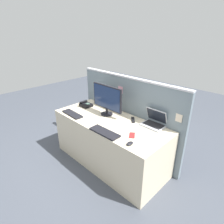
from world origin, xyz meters
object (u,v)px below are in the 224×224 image
(keyboard_spare, at_px, (72,114))
(keyboard_main, at_px, (104,132))
(laptop, at_px, (155,121))
(computer_mouse_right_hand, at_px, (130,143))
(desktop_monitor, at_px, (107,99))
(tv_remote, at_px, (133,120))
(desk_phone, at_px, (86,105))
(cell_phone_white_slab, at_px, (149,145))
(cell_phone_red_case, at_px, (132,135))
(pen_cup, at_px, (97,101))

(keyboard_spare, bearing_deg, keyboard_main, -0.33)
(keyboard_spare, bearing_deg, laptop, 30.65)
(keyboard_spare, relative_size, computer_mouse_right_hand, 4.14)
(desktop_monitor, bearing_deg, keyboard_main, -47.24)
(laptop, bearing_deg, keyboard_main, -117.96)
(desktop_monitor, bearing_deg, tv_remote, 14.95)
(computer_mouse_right_hand, bearing_deg, desk_phone, 165.90)
(laptop, height_order, desk_phone, laptop)
(keyboard_spare, xyz_separation_m, cell_phone_white_slab, (1.36, 0.14, -0.01))
(keyboard_main, bearing_deg, tv_remote, 85.38)
(tv_remote, bearing_deg, cell_phone_red_case, -95.62)
(keyboard_spare, relative_size, pen_cup, 2.41)
(laptop, bearing_deg, desktop_monitor, -164.11)
(desktop_monitor, xyz_separation_m, computer_mouse_right_hand, (0.81, -0.41, -0.25))
(keyboard_main, xyz_separation_m, keyboard_spare, (-0.78, 0.03, 0.00))
(desk_phone, height_order, keyboard_spare, desk_phone)
(laptop, xyz_separation_m, cell_phone_red_case, (-0.04, -0.44, -0.06))
(cell_phone_white_slab, height_order, tv_remote, tv_remote)
(keyboard_spare, xyz_separation_m, cell_phone_red_case, (1.08, 0.17, -0.01))
(desk_phone, height_order, pen_cup, pen_cup)
(computer_mouse_right_hand, bearing_deg, tv_remote, 127.50)
(desk_phone, bearing_deg, pen_cup, 82.72)
(pen_cup, height_order, tv_remote, pen_cup)
(computer_mouse_right_hand, height_order, pen_cup, pen_cup)
(laptop, distance_m, computer_mouse_right_hand, 0.63)
(keyboard_spare, bearing_deg, cell_phone_white_slab, 8.04)
(desktop_monitor, relative_size, pen_cup, 3.45)
(computer_mouse_right_hand, bearing_deg, desktop_monitor, 155.10)
(computer_mouse_right_hand, xyz_separation_m, tv_remote, (-0.38, 0.52, -0.01))
(tv_remote, bearing_deg, keyboard_spare, 169.15)
(keyboard_main, bearing_deg, cell_phone_white_slab, 15.65)
(keyboard_main, bearing_deg, computer_mouse_right_hand, 2.47)
(computer_mouse_right_hand, distance_m, tv_remote, 0.65)
(keyboard_main, distance_m, cell_phone_white_slab, 0.61)
(laptop, relative_size, cell_phone_red_case, 2.33)
(desk_phone, xyz_separation_m, computer_mouse_right_hand, (1.32, -0.38, -0.01))
(desktop_monitor, height_order, laptop, desktop_monitor)
(cell_phone_red_case, bearing_deg, desktop_monitor, 125.91)
(desktop_monitor, height_order, cell_phone_white_slab, desktop_monitor)
(cell_phone_red_case, relative_size, cell_phone_white_slab, 1.01)
(desk_phone, bearing_deg, cell_phone_white_slab, -8.69)
(laptop, height_order, cell_phone_white_slab, laptop)
(computer_mouse_right_hand, relative_size, tv_remote, 0.59)
(desk_phone, distance_m, keyboard_spare, 0.39)
(laptop, height_order, keyboard_main, laptop)
(desktop_monitor, xyz_separation_m, keyboard_main, (0.40, -0.43, -0.25))
(keyboard_main, relative_size, tv_remote, 2.62)
(laptop, height_order, tv_remote, laptop)
(tv_remote, bearing_deg, keyboard_main, -136.63)
(laptop, distance_m, cell_phone_white_slab, 0.53)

